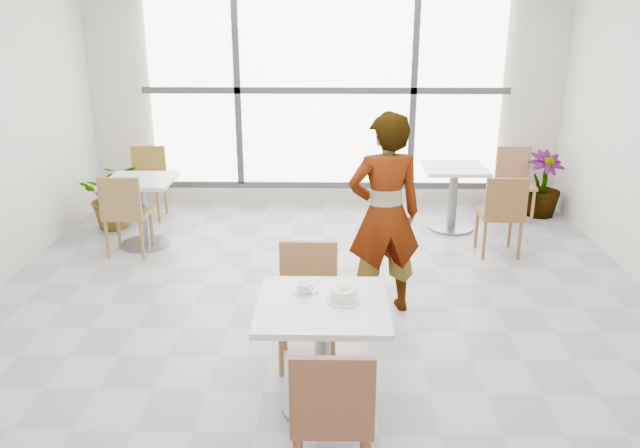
{
  "coord_description": "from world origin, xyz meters",
  "views": [
    {
      "loc": [
        0.07,
        -4.48,
        2.42
      ],
      "look_at": [
        0.0,
        -0.3,
        1.0
      ],
      "focal_mm": 35.0,
      "sensor_mm": 36.0,
      "label": 1
    }
  ],
  "objects_px": {
    "bg_table_left": "(142,203)",
    "plant_right": "(543,184)",
    "bg_table_right": "(453,189)",
    "bg_chair_left_near": "(125,210)",
    "bg_chair_left_far": "(148,177)",
    "plant_left": "(114,195)",
    "oatmeal_bowl": "(344,295)",
    "person": "(385,215)",
    "chair_far": "(308,295)",
    "chair_near": "(332,410)",
    "bg_chair_right_far": "(514,178)",
    "coffee_cup": "(304,289)",
    "bg_chair_right_near": "(502,211)",
    "main_table": "(323,336)"
  },
  "relations": [
    {
      "from": "bg_table_left",
      "to": "plant_right",
      "type": "height_order",
      "value": "plant_right"
    },
    {
      "from": "bg_table_right",
      "to": "bg_chair_left_near",
      "type": "xyz_separation_m",
      "value": [
        -3.54,
        -0.92,
        0.01
      ]
    },
    {
      "from": "bg_chair_left_far",
      "to": "plant_left",
      "type": "xyz_separation_m",
      "value": [
        -0.28,
        -0.42,
        -0.11
      ]
    },
    {
      "from": "oatmeal_bowl",
      "to": "plant_right",
      "type": "height_order",
      "value": "oatmeal_bowl"
    },
    {
      "from": "bg_table_right",
      "to": "bg_chair_left_far",
      "type": "distance_m",
      "value": 3.7
    },
    {
      "from": "bg_table_right",
      "to": "person",
      "type": "bearing_deg",
      "value": -114.83
    },
    {
      "from": "chair_far",
      "to": "plant_left",
      "type": "relative_size",
      "value": 1.11
    },
    {
      "from": "oatmeal_bowl",
      "to": "bg_chair_left_far",
      "type": "distance_m",
      "value": 4.6
    },
    {
      "from": "chair_far",
      "to": "oatmeal_bowl",
      "type": "xyz_separation_m",
      "value": [
        0.24,
        -0.61,
        0.29
      ]
    },
    {
      "from": "chair_far",
      "to": "bg_chair_left_far",
      "type": "relative_size",
      "value": 1.0
    },
    {
      "from": "chair_near",
      "to": "bg_chair_right_far",
      "type": "relative_size",
      "value": 1.0
    },
    {
      "from": "bg_table_left",
      "to": "plant_right",
      "type": "relative_size",
      "value": 0.92
    },
    {
      "from": "oatmeal_bowl",
      "to": "plant_left",
      "type": "relative_size",
      "value": 0.27
    },
    {
      "from": "bg_chair_left_near",
      "to": "bg_chair_left_far",
      "type": "height_order",
      "value": "same"
    },
    {
      "from": "oatmeal_bowl",
      "to": "bg_chair_left_near",
      "type": "height_order",
      "value": "bg_chair_left_near"
    },
    {
      "from": "coffee_cup",
      "to": "bg_table_left",
      "type": "distance_m",
      "value": 3.39
    },
    {
      "from": "bg_chair_right_far",
      "to": "plant_left",
      "type": "xyz_separation_m",
      "value": [
        -4.79,
        -0.47,
        -0.11
      ]
    },
    {
      "from": "coffee_cup",
      "to": "person",
      "type": "xyz_separation_m",
      "value": [
        0.61,
        1.31,
        0.07
      ]
    },
    {
      "from": "chair_near",
      "to": "bg_chair_left_near",
      "type": "xyz_separation_m",
      "value": [
        -2.13,
        3.36,
        0.0
      ]
    },
    {
      "from": "bg_chair_right_near",
      "to": "bg_table_right",
      "type": "bearing_deg",
      "value": -68.72
    },
    {
      "from": "bg_chair_right_near",
      "to": "bg_chair_right_far",
      "type": "xyz_separation_m",
      "value": [
        0.49,
        1.33,
        0.0
      ]
    },
    {
      "from": "main_table",
      "to": "bg_chair_left_far",
      "type": "xyz_separation_m",
      "value": [
        -2.21,
        3.97,
        -0.02
      ]
    },
    {
      "from": "chair_near",
      "to": "person",
      "type": "bearing_deg",
      "value": -101.23
    },
    {
      "from": "coffee_cup",
      "to": "bg_chair_left_far",
      "type": "distance_m",
      "value": 4.39
    },
    {
      "from": "chair_far",
      "to": "plant_right",
      "type": "xyz_separation_m",
      "value": [
        2.78,
        3.44,
        -0.09
      ]
    },
    {
      "from": "bg_chair_left_near",
      "to": "plant_left",
      "type": "relative_size",
      "value": 1.11
    },
    {
      "from": "bg_chair_left_near",
      "to": "plant_left",
      "type": "distance_m",
      "value": 1.02
    },
    {
      "from": "bg_chair_right_far",
      "to": "bg_chair_right_near",
      "type": "bearing_deg",
      "value": -110.2
    },
    {
      "from": "coffee_cup",
      "to": "bg_chair_left_far",
      "type": "bearing_deg",
      "value": 118.57
    },
    {
      "from": "chair_far",
      "to": "coffee_cup",
      "type": "xyz_separation_m",
      "value": [
        -0.0,
        -0.51,
        0.28
      ]
    },
    {
      "from": "main_table",
      "to": "person",
      "type": "distance_m",
      "value": 1.55
    },
    {
      "from": "plant_right",
      "to": "plant_left",
      "type": "bearing_deg",
      "value": -174.2
    },
    {
      "from": "coffee_cup",
      "to": "bg_chair_right_far",
      "type": "bearing_deg",
      "value": 58.24
    },
    {
      "from": "chair_near",
      "to": "bg_chair_right_near",
      "type": "height_order",
      "value": "same"
    },
    {
      "from": "chair_far",
      "to": "bg_chair_left_near",
      "type": "bearing_deg",
      "value": 134.46
    },
    {
      "from": "coffee_cup",
      "to": "bg_chair_right_far",
      "type": "height_order",
      "value": "bg_chair_right_far"
    },
    {
      "from": "main_table",
      "to": "bg_chair_left_far",
      "type": "distance_m",
      "value": 4.54
    },
    {
      "from": "main_table",
      "to": "bg_table_right",
      "type": "relative_size",
      "value": 1.07
    },
    {
      "from": "bg_chair_right_near",
      "to": "bg_table_left",
      "type": "bearing_deg",
      "value": -3.91
    },
    {
      "from": "coffee_cup",
      "to": "plant_right",
      "type": "height_order",
      "value": "coffee_cup"
    },
    {
      "from": "main_table",
      "to": "bg_chair_right_near",
      "type": "bearing_deg",
      "value": 56.14
    },
    {
      "from": "main_table",
      "to": "oatmeal_bowl",
      "type": "distance_m",
      "value": 0.3
    },
    {
      "from": "chair_near",
      "to": "person",
      "type": "distance_m",
      "value": 2.24
    },
    {
      "from": "bg_chair_left_near",
      "to": "bg_chair_right_near",
      "type": "height_order",
      "value": "same"
    },
    {
      "from": "oatmeal_bowl",
      "to": "bg_chair_left_far",
      "type": "xyz_separation_m",
      "value": [
        -2.34,
        3.95,
        -0.29
      ]
    },
    {
      "from": "bg_chair_left_near",
      "to": "plant_right",
      "type": "xyz_separation_m",
      "value": [
        4.74,
        1.44,
        -0.09
      ]
    },
    {
      "from": "plant_right",
      "to": "bg_chair_right_far",
      "type": "bearing_deg",
      "value": -172.0
    },
    {
      "from": "oatmeal_bowl",
      "to": "chair_near",
      "type": "bearing_deg",
      "value": -95.21
    },
    {
      "from": "chair_near",
      "to": "coffee_cup",
      "type": "xyz_separation_m",
      "value": [
        -0.18,
        0.85,
        0.28
      ]
    },
    {
      "from": "chair_near",
      "to": "plant_right",
      "type": "xyz_separation_m",
      "value": [
        2.61,
        4.8,
        -0.09
      ]
    }
  ]
}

